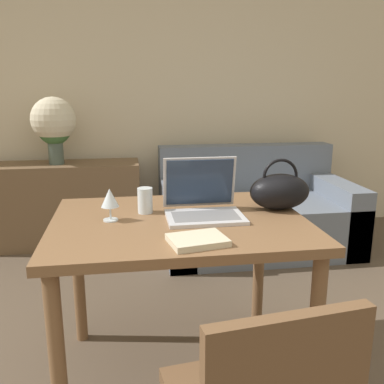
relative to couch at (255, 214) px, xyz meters
The scene contains 10 objects.
wall_back 1.56m from the couch, 149.07° to the left, with size 10.00×0.06×2.70m.
dining_table 1.84m from the couch, 117.91° to the right, with size 1.10×0.85×0.77m.
couch is the anchor object (origin of this frame).
sideboard 1.63m from the couch, behind, with size 1.30×0.40×0.71m.
laptop 1.79m from the couch, 115.44° to the right, with size 0.34×0.29×0.25m.
drinking_glass 1.85m from the couch, 123.82° to the right, with size 0.07×0.07×0.12m.
wine_glass 2.02m from the couch, 126.03° to the right, with size 0.08×0.08×0.14m.
handbag 1.65m from the couch, 103.38° to the right, with size 0.28×0.19×0.24m.
flower_vase 1.81m from the couch, behind, with size 0.36×0.36×0.54m.
book 2.11m from the couch, 113.25° to the right, with size 0.23×0.20×0.02m.
Camera 1 is at (-0.09, -0.92, 1.34)m, focal length 40.00 mm.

